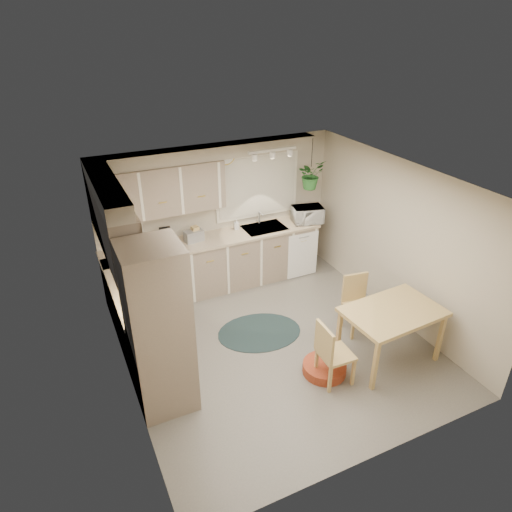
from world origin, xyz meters
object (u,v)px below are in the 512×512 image
microwave (307,213)px  dining_table (389,335)px  chair_left (336,353)px  pet_bed (324,368)px  braided_rug (259,332)px  chair_back (359,306)px

microwave → dining_table: bearing=-83.4°
chair_left → microwave: size_ratio=1.71×
pet_bed → microwave: size_ratio=1.11×
chair_left → braided_rug: size_ratio=0.71×
pet_bed → braided_rug: bearing=109.8°
braided_rug → chair_back: bearing=-22.9°
dining_table → pet_bed: dining_table is taller
chair_left → pet_bed: size_ratio=1.54×
dining_table → pet_bed: size_ratio=2.19×
chair_left → dining_table: bearing=95.4°
dining_table → microwave: (0.25, 2.59, 0.72)m
dining_table → pet_bed: bearing=172.6°
dining_table → chair_left: bearing=-176.9°
pet_bed → dining_table: bearing=-7.4°
dining_table → braided_rug: bearing=136.8°
chair_left → chair_back: bearing=131.4°
pet_bed → chair_left: bearing=-78.4°
chair_left → chair_back: chair_left is taller
braided_rug → pet_bed: bearing=-70.2°
microwave → braided_rug: bearing=-127.0°
dining_table → chair_left: 0.88m
pet_bed → microwave: 2.93m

